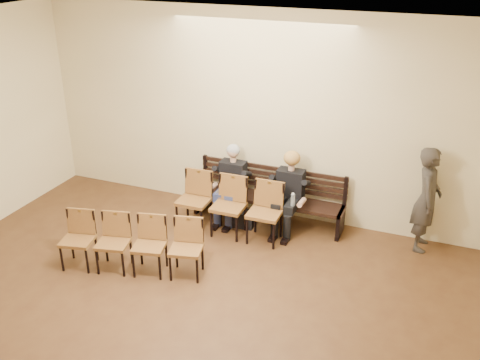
{
  "coord_description": "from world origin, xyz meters",
  "views": [
    {
      "loc": [
        2.89,
        -3.05,
        4.49
      ],
      "look_at": [
        0.03,
        4.05,
        0.98
      ],
      "focal_mm": 40.0,
      "sensor_mm": 36.0,
      "label": 1
    }
  ],
  "objects_px": {
    "water_bottle": "(293,207)",
    "chair_row_back": "(131,245)",
    "bench": "(268,209)",
    "seated_woman": "(289,194)",
    "seated_man": "(231,184)",
    "passerby": "(428,192)",
    "bag": "(243,219)",
    "chair_row_front": "(228,207)",
    "laptop": "(227,193)"
  },
  "relations": [
    {
      "from": "bag",
      "to": "chair_row_front",
      "type": "xyz_separation_m",
      "value": [
        -0.13,
        -0.33,
        0.35
      ]
    },
    {
      "from": "chair_row_back",
      "to": "chair_row_front",
      "type": "bearing_deg",
      "value": 46.25
    },
    {
      "from": "bag",
      "to": "passerby",
      "type": "bearing_deg",
      "value": 8.51
    },
    {
      "from": "seated_woman",
      "to": "laptop",
      "type": "xyz_separation_m",
      "value": [
        -1.0,
        -0.2,
        -0.06
      ]
    },
    {
      "from": "bench",
      "to": "seated_man",
      "type": "bearing_deg",
      "value": -169.16
    },
    {
      "from": "passerby",
      "to": "seated_man",
      "type": "bearing_deg",
      "value": 92.96
    },
    {
      "from": "seated_woman",
      "to": "water_bottle",
      "type": "distance_m",
      "value": 0.32
    },
    {
      "from": "bench",
      "to": "chair_row_back",
      "type": "height_order",
      "value": "chair_row_back"
    },
    {
      "from": "laptop",
      "to": "passerby",
      "type": "bearing_deg",
      "value": 20.66
    },
    {
      "from": "water_bottle",
      "to": "chair_row_back",
      "type": "bearing_deg",
      "value": -136.93
    },
    {
      "from": "bench",
      "to": "water_bottle",
      "type": "bearing_deg",
      "value": -35.4
    },
    {
      "from": "seated_woman",
      "to": "chair_row_front",
      "type": "distance_m",
      "value": 1.01
    },
    {
      "from": "seated_woman",
      "to": "seated_man",
      "type": "bearing_deg",
      "value": 180.0
    },
    {
      "from": "bench",
      "to": "chair_row_back",
      "type": "distance_m",
      "value": 2.54
    },
    {
      "from": "water_bottle",
      "to": "chair_row_front",
      "type": "distance_m",
      "value": 1.04
    },
    {
      "from": "bench",
      "to": "seated_woman",
      "type": "relative_size",
      "value": 2.05
    },
    {
      "from": "bench",
      "to": "water_bottle",
      "type": "xyz_separation_m",
      "value": [
        0.55,
        -0.39,
        0.34
      ]
    },
    {
      "from": "bench",
      "to": "seated_woman",
      "type": "distance_m",
      "value": 0.58
    },
    {
      "from": "bench",
      "to": "seated_man",
      "type": "height_order",
      "value": "seated_man"
    },
    {
      "from": "chair_row_front",
      "to": "bench",
      "type": "bearing_deg",
      "value": 54.06
    },
    {
      "from": "bag",
      "to": "chair_row_front",
      "type": "relative_size",
      "value": 0.21
    },
    {
      "from": "passerby",
      "to": "bag",
      "type": "bearing_deg",
      "value": 97.47
    },
    {
      "from": "chair_row_front",
      "to": "passerby",
      "type": "bearing_deg",
      "value": 13.13
    },
    {
      "from": "bag",
      "to": "chair_row_back",
      "type": "xyz_separation_m",
      "value": [
        -1.02,
        -1.83,
        0.29
      ]
    },
    {
      "from": "laptop",
      "to": "water_bottle",
      "type": "xyz_separation_m",
      "value": [
        1.15,
        -0.07,
        -0.01
      ]
    },
    {
      "from": "seated_woman",
      "to": "laptop",
      "type": "distance_m",
      "value": 1.02
    },
    {
      "from": "chair_row_front",
      "to": "water_bottle",
      "type": "bearing_deg",
      "value": 13.53
    },
    {
      "from": "seated_woman",
      "to": "chair_row_back",
      "type": "height_order",
      "value": "seated_woman"
    },
    {
      "from": "bag",
      "to": "passerby",
      "type": "relative_size",
      "value": 0.19
    },
    {
      "from": "seated_man",
      "to": "passerby",
      "type": "bearing_deg",
      "value": 4.0
    },
    {
      "from": "seated_man",
      "to": "chair_row_back",
      "type": "relative_size",
      "value": 0.62
    },
    {
      "from": "chair_row_front",
      "to": "chair_row_back",
      "type": "xyz_separation_m",
      "value": [
        -0.89,
        -1.5,
        -0.06
      ]
    },
    {
      "from": "seated_man",
      "to": "water_bottle",
      "type": "height_order",
      "value": "seated_man"
    },
    {
      "from": "passerby",
      "to": "chair_row_back",
      "type": "height_order",
      "value": "passerby"
    },
    {
      "from": "bench",
      "to": "seated_woman",
      "type": "height_order",
      "value": "seated_woman"
    },
    {
      "from": "chair_row_back",
      "to": "water_bottle",
      "type": "bearing_deg",
      "value": 29.82
    },
    {
      "from": "seated_man",
      "to": "bag",
      "type": "distance_m",
      "value": 0.63
    },
    {
      "from": "laptop",
      "to": "water_bottle",
      "type": "bearing_deg",
      "value": 9.65
    },
    {
      "from": "seated_woman",
      "to": "bag",
      "type": "distance_m",
      "value": 0.89
    },
    {
      "from": "bag",
      "to": "seated_woman",
      "type": "bearing_deg",
      "value": 15.96
    },
    {
      "from": "bag",
      "to": "chair_row_front",
      "type": "bearing_deg",
      "value": -112.47
    },
    {
      "from": "bench",
      "to": "passerby",
      "type": "relative_size",
      "value": 1.35
    },
    {
      "from": "seated_man",
      "to": "bench",
      "type": "bearing_deg",
      "value": 10.84
    },
    {
      "from": "seated_woman",
      "to": "chair_row_front",
      "type": "height_order",
      "value": "seated_woman"
    },
    {
      "from": "seated_man",
      "to": "bag",
      "type": "xyz_separation_m",
      "value": [
        0.31,
        -0.2,
        -0.51
      ]
    },
    {
      "from": "laptop",
      "to": "chair_row_front",
      "type": "distance_m",
      "value": 0.37
    },
    {
      "from": "seated_man",
      "to": "water_bottle",
      "type": "relative_size",
      "value": 5.73
    },
    {
      "from": "bench",
      "to": "chair_row_front",
      "type": "distance_m",
      "value": 0.83
    },
    {
      "from": "chair_row_back",
      "to": "bench",
      "type": "bearing_deg",
      "value": 44.88
    },
    {
      "from": "seated_man",
      "to": "bag",
      "type": "bearing_deg",
      "value": -33.57
    }
  ]
}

